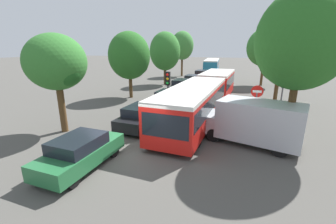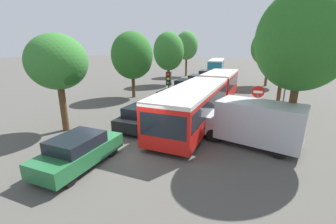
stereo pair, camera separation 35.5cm
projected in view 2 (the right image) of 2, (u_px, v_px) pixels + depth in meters
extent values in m
plane|color=#4F4C47|center=(141.00, 153.00, 10.97)|extent=(200.00, 200.00, 0.00)
cube|color=red|center=(194.00, 106.00, 14.39)|extent=(3.13, 9.81, 2.09)
cube|color=black|center=(194.00, 100.00, 14.28)|extent=(3.13, 9.42, 0.92)
cube|color=silver|center=(194.00, 88.00, 14.07)|extent=(3.13, 9.81, 0.20)
cube|color=red|center=(220.00, 85.00, 22.49)|extent=(2.96, 6.76, 2.09)
cube|color=black|center=(220.00, 81.00, 22.38)|extent=(2.97, 6.49, 0.92)
cube|color=silver|center=(221.00, 73.00, 22.17)|extent=(2.96, 6.76, 0.20)
cylinder|color=black|center=(212.00, 91.00, 19.11)|extent=(1.98, 1.12, 1.92)
cube|color=black|center=(163.00, 126.00, 10.08)|extent=(2.29, 0.23, 1.12)
cylinder|color=black|center=(196.00, 138.00, 11.47)|extent=(0.36, 1.03, 1.02)
cylinder|color=black|center=(158.00, 132.00, 12.29)|extent=(0.36, 1.03, 1.02)
cylinder|color=black|center=(219.00, 108.00, 16.95)|extent=(0.36, 1.03, 1.02)
cylinder|color=black|center=(191.00, 105.00, 17.76)|extent=(0.36, 1.03, 1.02)
cylinder|color=black|center=(231.00, 93.00, 22.31)|extent=(0.36, 1.03, 1.02)
cylinder|color=black|center=(209.00, 92.00, 23.13)|extent=(0.36, 1.03, 1.02)
cube|color=teal|center=(216.00, 65.00, 45.57)|extent=(3.39, 11.59, 1.99)
cube|color=black|center=(217.00, 64.00, 45.47)|extent=(3.37, 11.02, 0.84)
cube|color=silver|center=(217.00, 60.00, 45.26)|extent=(3.39, 11.59, 0.20)
cylinder|color=black|center=(212.00, 67.00, 49.55)|extent=(0.37, 1.01, 0.99)
cylinder|color=black|center=(222.00, 68.00, 49.00)|extent=(0.37, 1.01, 0.99)
cylinder|color=black|center=(209.00, 71.00, 42.89)|extent=(0.37, 1.01, 0.99)
cylinder|color=black|center=(221.00, 71.00, 42.34)|extent=(0.37, 1.01, 0.99)
cube|color=#236638|center=(79.00, 153.00, 9.67)|extent=(1.92, 4.13, 0.66)
cube|color=black|center=(76.00, 142.00, 9.42)|extent=(1.68, 2.20, 0.50)
cylinder|color=black|center=(88.00, 145.00, 11.16)|extent=(0.24, 0.63, 0.62)
cylinder|color=black|center=(112.00, 150.00, 10.63)|extent=(0.24, 0.63, 0.62)
cylinder|color=black|center=(42.00, 170.00, 8.87)|extent=(0.24, 0.63, 0.62)
cylinder|color=black|center=(70.00, 178.00, 8.33)|extent=(0.24, 0.63, 0.62)
cube|color=black|center=(142.00, 118.00, 14.41)|extent=(1.95, 4.20, 0.67)
cube|color=black|center=(141.00, 110.00, 14.16)|extent=(1.71, 2.24, 0.51)
cylinder|color=black|center=(142.00, 115.00, 15.93)|extent=(0.25, 0.64, 0.63)
cylinder|color=black|center=(161.00, 118.00, 15.38)|extent=(0.25, 0.64, 0.63)
cylinder|color=black|center=(121.00, 127.00, 13.59)|extent=(0.25, 0.64, 0.63)
cylinder|color=black|center=(142.00, 130.00, 13.05)|extent=(0.25, 0.64, 0.63)
cube|color=navy|center=(169.00, 100.00, 19.51)|extent=(1.86, 4.01, 0.64)
cube|color=black|center=(169.00, 93.00, 19.27)|extent=(1.63, 2.13, 0.49)
cylinder|color=black|center=(168.00, 99.00, 20.95)|extent=(0.24, 0.61, 0.60)
cylinder|color=black|center=(182.00, 100.00, 20.44)|extent=(0.24, 0.61, 0.60)
cylinder|color=black|center=(156.00, 105.00, 18.73)|extent=(0.24, 0.61, 0.60)
cylinder|color=black|center=(172.00, 107.00, 18.21)|extent=(0.24, 0.61, 0.60)
cube|color=#47474C|center=(185.00, 87.00, 24.95)|extent=(2.04, 4.40, 0.70)
cube|color=black|center=(185.00, 82.00, 24.68)|extent=(1.79, 2.34, 0.53)
cylinder|color=black|center=(182.00, 87.00, 26.53)|extent=(0.26, 0.67, 0.66)
cylinder|color=black|center=(195.00, 88.00, 25.97)|extent=(0.26, 0.67, 0.66)
cylinder|color=black|center=(174.00, 92.00, 24.09)|extent=(0.26, 0.67, 0.66)
cylinder|color=black|center=(188.00, 93.00, 23.52)|extent=(0.26, 0.67, 0.66)
cube|color=tan|center=(196.00, 81.00, 29.30)|extent=(1.95, 4.20, 0.67)
cube|color=black|center=(196.00, 77.00, 29.05)|extent=(1.71, 2.24, 0.51)
cylinder|color=black|center=(194.00, 82.00, 30.82)|extent=(0.25, 0.64, 0.63)
cylinder|color=black|center=(204.00, 82.00, 30.28)|extent=(0.25, 0.64, 0.63)
cylinder|color=black|center=(188.00, 85.00, 28.48)|extent=(0.25, 0.64, 0.63)
cylinder|color=black|center=(199.00, 86.00, 27.94)|extent=(0.25, 0.64, 0.63)
cube|color=#B21E19|center=(206.00, 76.00, 34.46)|extent=(2.04, 4.39, 0.70)
cube|color=black|center=(206.00, 72.00, 34.19)|extent=(1.79, 2.34, 0.53)
cylinder|color=black|center=(203.00, 77.00, 36.04)|extent=(0.26, 0.67, 0.66)
cylinder|color=black|center=(213.00, 77.00, 35.48)|extent=(0.26, 0.67, 0.66)
cylinder|color=black|center=(199.00, 79.00, 33.60)|extent=(0.26, 0.67, 0.66)
cylinder|color=black|center=(209.00, 79.00, 33.04)|extent=(0.26, 0.67, 0.66)
cube|color=#B7BABF|center=(259.00, 122.00, 11.43)|extent=(4.48, 3.00, 2.00)
cube|color=#B7BABF|center=(213.00, 122.00, 12.93)|extent=(1.37, 2.07, 1.00)
cylinder|color=black|center=(213.00, 135.00, 12.19)|extent=(0.76, 0.42, 0.72)
cylinder|color=black|center=(225.00, 127.00, 13.51)|extent=(0.76, 0.42, 0.72)
cylinder|color=black|center=(279.00, 151.00, 10.37)|extent=(0.76, 0.42, 0.72)
cylinder|color=black|center=(285.00, 139.00, 11.69)|extent=(0.76, 0.42, 0.72)
cylinder|color=#56595E|center=(169.00, 97.00, 15.29)|extent=(0.12, 0.12, 3.40)
cube|color=black|center=(169.00, 79.00, 14.94)|extent=(0.33, 0.26, 0.90)
sphere|color=red|center=(168.00, 75.00, 14.72)|extent=(0.18, 0.18, 0.18)
sphere|color=#EAAD14|center=(168.00, 79.00, 14.80)|extent=(0.18, 0.18, 0.18)
sphere|color=green|center=(168.00, 83.00, 14.88)|extent=(0.18, 0.18, 0.18)
cylinder|color=#56595E|center=(256.00, 113.00, 13.39)|extent=(0.08, 0.08, 2.40)
cylinder|color=red|center=(258.00, 92.00, 13.03)|extent=(0.70, 0.03, 0.70)
cube|color=white|center=(258.00, 92.00, 13.01)|extent=(0.50, 0.04, 0.14)
cylinder|color=#56595E|center=(284.00, 97.00, 14.78)|extent=(0.10, 0.10, 3.60)
cube|color=#197A38|center=(287.00, 74.00, 14.36)|extent=(0.38, 1.38, 0.28)
cube|color=#197A38|center=(286.00, 79.00, 14.45)|extent=(0.38, 1.38, 0.28)
cube|color=#197A38|center=(286.00, 85.00, 14.55)|extent=(0.38, 1.38, 0.28)
cylinder|color=#51381E|center=(63.00, 107.00, 13.56)|extent=(0.39, 0.39, 2.97)
ellipsoid|color=#33752D|center=(57.00, 62.00, 12.81)|extent=(3.39, 3.39, 3.17)
ellipsoid|color=#1E561E|center=(64.00, 71.00, 12.64)|extent=(2.03, 2.03, 1.74)
cylinder|color=#51381E|center=(133.00, 85.00, 22.69)|extent=(0.34, 0.34, 2.43)
ellipsoid|color=#286623|center=(132.00, 56.00, 21.86)|extent=(4.04, 4.04, 4.56)
ellipsoid|color=#286623|center=(139.00, 63.00, 22.16)|extent=(2.43, 2.43, 2.51)
cylinder|color=#51381E|center=(169.00, 75.00, 30.36)|extent=(0.36, 0.36, 2.51)
ellipsoid|color=#33752D|center=(169.00, 51.00, 29.48)|extent=(4.02, 4.02, 4.98)
cylinder|color=#51381E|center=(186.00, 66.00, 38.78)|extent=(0.33, 0.33, 3.37)
ellipsoid|color=#3D7F38|center=(187.00, 46.00, 37.81)|extent=(3.82, 3.82, 4.70)
cylinder|color=#51381E|center=(291.00, 113.00, 11.38)|extent=(0.37, 0.37, 3.52)
ellipsoid|color=#286623|center=(303.00, 40.00, 10.38)|extent=(4.24, 4.24, 4.74)
ellipsoid|color=#1E561E|center=(296.00, 56.00, 10.51)|extent=(2.55, 2.55, 2.61)
cylinder|color=#51381E|center=(279.00, 91.00, 19.44)|extent=(0.33, 0.33, 2.51)
ellipsoid|color=#286623|center=(284.00, 59.00, 18.66)|extent=(3.49, 3.49, 4.00)
ellipsoid|color=#3D7F38|center=(283.00, 66.00, 18.64)|extent=(2.10, 2.10, 2.20)
cylinder|color=#51381E|center=(266.00, 74.00, 29.11)|extent=(0.32, 0.32, 3.09)
ellipsoid|color=#33752D|center=(270.00, 47.00, 28.17)|extent=(4.51, 4.51, 4.78)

